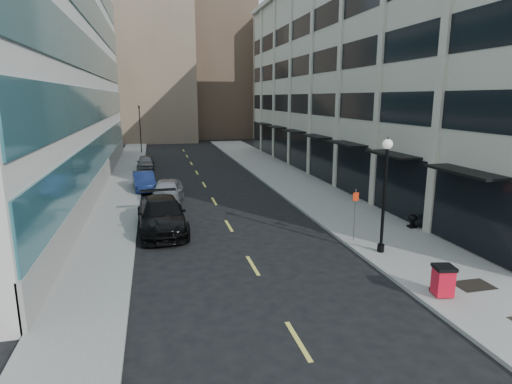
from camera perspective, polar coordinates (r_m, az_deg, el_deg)
name	(u,v)px	position (r m, az deg, el deg)	size (l,w,h in m)	color
ground	(324,383)	(12.00, 9.00, -23.89)	(160.00, 160.00, 0.00)	black
sidewalk_right	(315,195)	(31.81, 7.89, -0.36)	(5.00, 80.00, 0.15)	gray
sidewalk_left	(117,206)	(29.82, -18.08, -1.73)	(3.00, 80.00, 0.15)	gray
building_right	(389,76)	(41.51, 17.26, 14.59)	(15.30, 46.50, 18.25)	#BBB49E
skyline_tan_near	(149,55)	(77.18, -14.12, 17.28)	(14.00, 18.00, 28.00)	#7C6851
skyline_brown	(216,41)	(82.33, -5.34, 19.36)	(12.00, 16.00, 34.00)	brown
skyline_tan_far	(95,76)	(87.54, -20.73, 14.28)	(12.00, 14.00, 22.00)	#7C6851
skyline_stone	(278,81)	(78.05, 2.95, 14.62)	(10.00, 14.00, 20.00)	#BBB49E
grate_far	(474,285)	(18.45, 27.02, -11.02)	(1.40, 1.00, 0.01)	black
road_centerline	(221,212)	(27.10, -4.73, -2.70)	(0.15, 68.20, 0.01)	#D8CC4C
traffic_signal	(139,109)	(56.91, -15.33, 10.68)	(0.66, 0.66, 6.98)	black
car_black_pickup	(162,215)	(23.58, -12.48, -3.03)	(2.50, 6.16, 1.79)	black
car_silver_sedan	(167,192)	(29.37, -11.79, -0.03)	(2.02, 5.01, 1.71)	gray
car_blue_sedan	(144,181)	(34.35, -14.73, 1.40)	(1.53, 4.39, 1.45)	#14214D
car_grey_sedan	(146,163)	(44.34, -14.51, 3.82)	(1.66, 4.14, 1.41)	slate
trash_bin	(443,280)	(16.86, 23.68, -10.67)	(0.81, 0.84, 1.13)	red
lamppost	(385,186)	(19.84, 16.81, 0.82)	(0.44, 0.44, 5.29)	black
sign_post	(355,208)	(21.40, 13.08, -2.09)	(0.31, 0.07, 2.62)	slate
urn_planter	(412,220)	(24.79, 20.14, -3.46)	(0.53, 0.53, 0.74)	black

